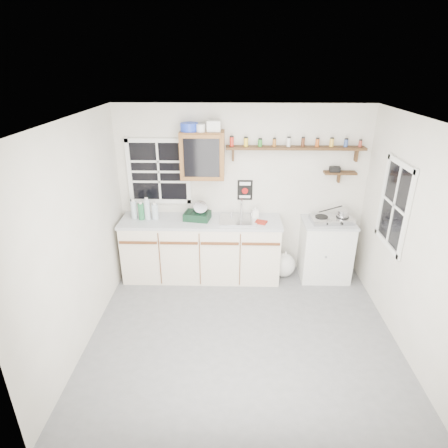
{
  "coord_description": "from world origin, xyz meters",
  "views": [
    {
      "loc": [
        -0.13,
        -3.63,
        3.01
      ],
      "look_at": [
        -0.23,
        0.55,
        1.19
      ],
      "focal_mm": 30.0,
      "sensor_mm": 36.0,
      "label": 1
    }
  ],
  "objects_px": {
    "right_cabinet": "(325,249)",
    "hotplate": "(332,219)",
    "spice_shelf": "(294,147)",
    "upper_cabinet": "(202,155)",
    "dish_rack": "(198,214)",
    "main_cabinet": "(201,248)"
  },
  "relations": [
    {
      "from": "dish_rack",
      "to": "spice_shelf",
      "type": "bearing_deg",
      "value": 18.13
    },
    {
      "from": "right_cabinet",
      "to": "spice_shelf",
      "type": "height_order",
      "value": "spice_shelf"
    },
    {
      "from": "main_cabinet",
      "to": "spice_shelf",
      "type": "distance_m",
      "value": 1.97
    },
    {
      "from": "right_cabinet",
      "to": "hotplate",
      "type": "height_order",
      "value": "hotplate"
    },
    {
      "from": "upper_cabinet",
      "to": "dish_rack",
      "type": "xyz_separation_m",
      "value": [
        -0.07,
        -0.12,
        -0.82
      ]
    },
    {
      "from": "spice_shelf",
      "to": "dish_rack",
      "type": "xyz_separation_m",
      "value": [
        -1.33,
        -0.19,
        -0.92
      ]
    },
    {
      "from": "upper_cabinet",
      "to": "hotplate",
      "type": "relative_size",
      "value": 1.06
    },
    {
      "from": "upper_cabinet",
      "to": "hotplate",
      "type": "bearing_deg",
      "value": -4.32
    },
    {
      "from": "spice_shelf",
      "to": "hotplate",
      "type": "xyz_separation_m",
      "value": [
        0.57,
        -0.21,
        -0.98
      ]
    },
    {
      "from": "main_cabinet",
      "to": "spice_shelf",
      "type": "height_order",
      "value": "spice_shelf"
    },
    {
      "from": "main_cabinet",
      "to": "hotplate",
      "type": "xyz_separation_m",
      "value": [
        1.87,
        0.01,
        0.49
      ]
    },
    {
      "from": "right_cabinet",
      "to": "hotplate",
      "type": "xyz_separation_m",
      "value": [
        0.03,
        -0.02,
        0.49
      ]
    },
    {
      "from": "main_cabinet",
      "to": "hotplate",
      "type": "distance_m",
      "value": 1.93
    },
    {
      "from": "right_cabinet",
      "to": "spice_shelf",
      "type": "bearing_deg",
      "value": 160.87
    },
    {
      "from": "upper_cabinet",
      "to": "dish_rack",
      "type": "distance_m",
      "value": 0.83
    },
    {
      "from": "upper_cabinet",
      "to": "dish_rack",
      "type": "height_order",
      "value": "upper_cabinet"
    },
    {
      "from": "spice_shelf",
      "to": "dish_rack",
      "type": "bearing_deg",
      "value": -171.96
    },
    {
      "from": "right_cabinet",
      "to": "hotplate",
      "type": "bearing_deg",
      "value": -30.8
    },
    {
      "from": "dish_rack",
      "to": "hotplate",
      "type": "relative_size",
      "value": 0.65
    },
    {
      "from": "dish_rack",
      "to": "main_cabinet",
      "type": "bearing_deg",
      "value": -25.42
    },
    {
      "from": "right_cabinet",
      "to": "spice_shelf",
      "type": "distance_m",
      "value": 1.58
    },
    {
      "from": "upper_cabinet",
      "to": "spice_shelf",
      "type": "height_order",
      "value": "upper_cabinet"
    }
  ]
}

